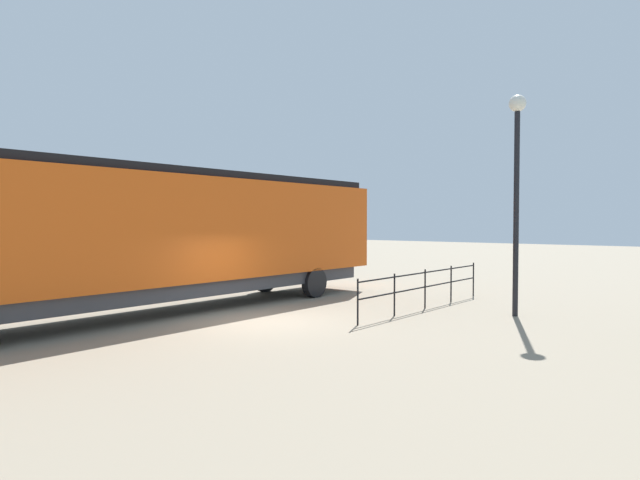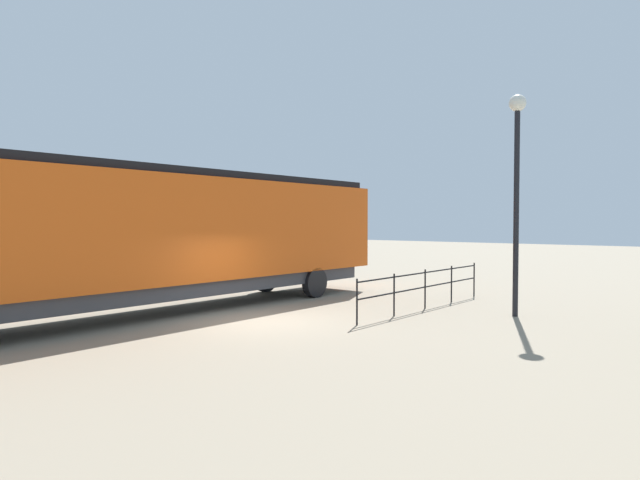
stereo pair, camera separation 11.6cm
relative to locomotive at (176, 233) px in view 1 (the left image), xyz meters
name	(u,v)px [view 1 (the left image)]	position (x,y,z in m)	size (l,w,h in m)	color
ground_plane	(263,322)	(3.37, 0.45, -2.46)	(120.00, 120.00, 0.00)	gray
locomotive	(176,233)	(0.00, 0.00, 0.00)	(2.90, 17.86, 4.41)	#D15114
lamp_post	(517,165)	(8.50, 5.86, 2.03)	(0.50, 0.50, 6.53)	black
platform_fence	(425,283)	(5.73, 5.45, -1.64)	(0.05, 7.57, 1.27)	black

